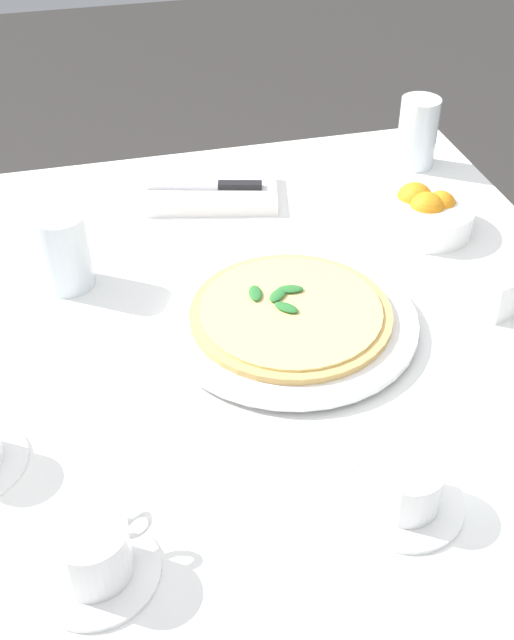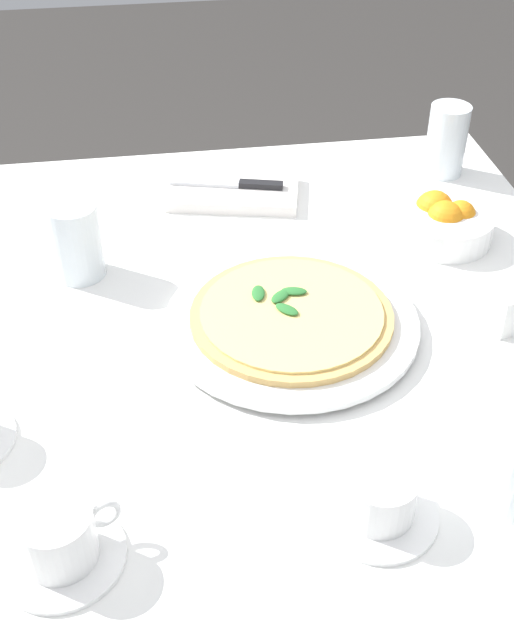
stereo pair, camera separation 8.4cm
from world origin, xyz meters
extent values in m
plane|color=#33302D|center=(0.00, 0.00, 0.00)|extent=(8.00, 8.00, 0.00)
cube|color=white|center=(0.00, 0.00, 0.75)|extent=(1.11, 1.11, 0.02)
cube|color=white|center=(0.00, -0.55, 0.60)|extent=(1.11, 0.01, 0.28)
cylinder|color=brown|center=(-0.46, -0.46, 0.37)|extent=(0.06, 0.06, 0.74)
cylinder|color=white|center=(-0.09, 0.00, 0.76)|extent=(0.21, 0.21, 0.01)
cylinder|color=white|center=(-0.09, 0.00, 0.77)|extent=(0.35, 0.35, 0.01)
cylinder|color=#DBAD60|center=(-0.09, 0.00, 0.78)|extent=(0.28, 0.28, 0.01)
cylinder|color=#EFD17A|center=(-0.09, 0.00, 0.79)|extent=(0.25, 0.25, 0.00)
ellipsoid|color=#2D7533|center=(-0.10, -0.04, 0.79)|extent=(0.04, 0.03, 0.01)
ellipsoid|color=#2D7533|center=(-0.05, -0.04, 0.79)|extent=(0.02, 0.04, 0.01)
ellipsoid|color=#2D7533|center=(-0.08, -0.03, 0.79)|extent=(0.04, 0.04, 0.01)
ellipsoid|color=#2D7533|center=(-0.09, 0.00, 0.79)|extent=(0.04, 0.04, 0.01)
cylinder|color=white|center=(0.20, 0.33, 0.76)|extent=(0.13, 0.13, 0.01)
cylinder|color=white|center=(0.20, 0.33, 0.80)|extent=(0.08, 0.08, 0.06)
torus|color=white|center=(0.16, 0.31, 0.80)|extent=(0.04, 0.02, 0.03)
cylinder|color=black|center=(0.20, 0.33, 0.82)|extent=(0.07, 0.07, 0.00)
cylinder|color=white|center=(-0.13, 0.32, 0.76)|extent=(0.13, 0.13, 0.01)
cylinder|color=white|center=(-0.13, 0.32, 0.79)|extent=(0.08, 0.08, 0.05)
torus|color=white|center=(-0.09, 0.29, 0.79)|extent=(0.03, 0.03, 0.03)
cylinder|color=black|center=(-0.13, 0.32, 0.81)|extent=(0.07, 0.07, 0.00)
cylinder|color=white|center=(0.19, -0.18, 0.82)|extent=(0.08, 0.08, 0.12)
cylinder|color=silver|center=(0.19, -0.18, 0.80)|extent=(0.07, 0.07, 0.08)
cylinder|color=white|center=(-0.45, -0.40, 0.82)|extent=(0.07, 0.07, 0.13)
cylinder|color=silver|center=(-0.45, -0.40, 0.79)|extent=(0.06, 0.06, 0.07)
cube|color=white|center=(-0.06, -0.37, 0.77)|extent=(0.24, 0.18, 0.02)
cube|color=silver|center=(-0.01, -0.39, 0.78)|extent=(0.12, 0.05, 0.01)
cube|color=black|center=(-0.11, -0.36, 0.78)|extent=(0.08, 0.04, 0.01)
cylinder|color=white|center=(-0.38, -0.19, 0.78)|extent=(0.15, 0.15, 0.04)
sphere|color=orange|center=(-0.37, -0.19, 0.79)|extent=(0.06, 0.06, 0.06)
sphere|color=orange|center=(-0.38, -0.19, 0.80)|extent=(0.06, 0.06, 0.06)
sphere|color=orange|center=(-0.40, -0.19, 0.80)|extent=(0.05, 0.05, 0.05)
sphere|color=orange|center=(-0.37, -0.22, 0.79)|extent=(0.06, 0.06, 0.06)
camera|label=1|loc=(0.16, 0.82, 1.45)|focal=45.11mm
camera|label=2|loc=(0.08, 0.84, 1.45)|focal=45.11mm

